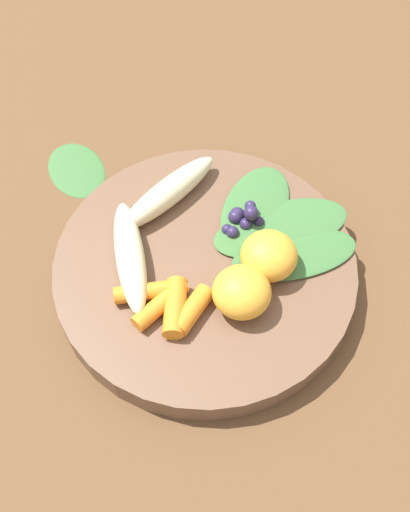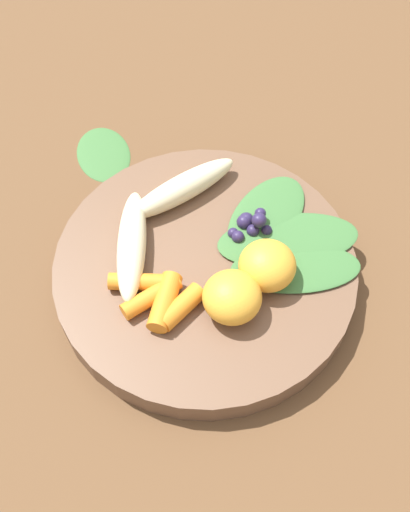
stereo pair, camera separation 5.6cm
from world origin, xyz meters
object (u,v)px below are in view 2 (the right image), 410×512
bowl (205,270)px  banana_peeled_left (132,245)px  banana_peeled_right (183,188)px  kale_leaf_stray (103,153)px  orange_segment_near (267,265)px

bowl → banana_peeled_left: banana_peeled_left is taller
banana_peeled_right → kale_leaf_stray: 0.13m
bowl → kale_leaf_stray: (0.04, 0.19, -0.01)m
orange_segment_near → kale_leaf_stray: orange_segment_near is taller
banana_peeled_right → kale_leaf_stray: (-0.00, 0.12, -0.04)m
bowl → banana_peeled_left: 0.07m
bowl → banana_peeled_right: 0.09m
banana_peeled_left → banana_peeled_right: same height
bowl → orange_segment_near: size_ratio=5.47×
bowl → orange_segment_near: 0.07m
bowl → banana_peeled_left: bearing=123.6°
banana_peeled_left → banana_peeled_right: 0.08m
bowl → banana_peeled_right: banana_peeled_right is taller
banana_peeled_left → orange_segment_near: size_ratio=2.35×
orange_segment_near → banana_peeled_left: bearing=120.2°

